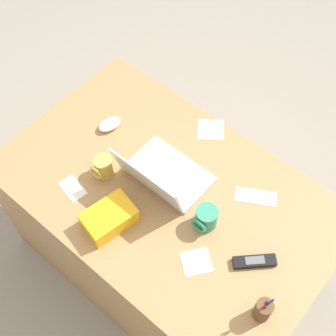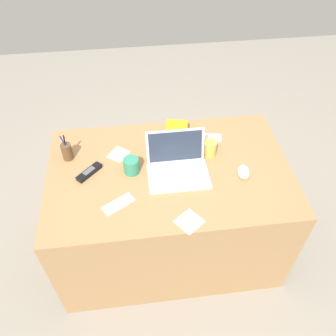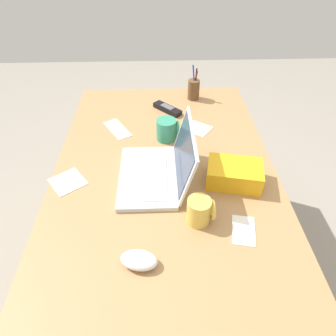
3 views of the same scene
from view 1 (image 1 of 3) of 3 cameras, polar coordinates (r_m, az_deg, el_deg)
ground_plane at (r=2.55m, az=-0.12°, el=-11.32°), size 6.00×6.00×0.00m
desk at (r=2.20m, az=-0.14°, el=-7.72°), size 1.38×0.86×0.75m
laptop at (r=1.86m, az=-0.72°, el=-0.94°), size 0.34×0.27×0.21m
computer_mouse at (r=2.06m, az=-7.29°, el=5.42°), size 0.09×0.12×0.04m
coffee_mug_white at (r=1.89m, az=-8.07°, el=0.11°), size 0.08×0.09×0.09m
coffee_mug_tall at (r=1.76m, az=4.73°, el=-6.23°), size 0.09×0.10×0.09m
cordless_phone at (r=1.75m, az=10.70°, el=-11.35°), size 0.14×0.14×0.03m
pen_holder at (r=1.66m, az=11.73°, el=-16.89°), size 0.06×0.06×0.18m
snack_bag at (r=1.78m, az=-7.32°, el=-6.16°), size 0.17×0.22×0.08m
paper_note_near_laptop at (r=1.74m, az=3.54°, el=-11.59°), size 0.14×0.14×0.00m
paper_note_left at (r=1.91m, az=-11.78°, el=-2.50°), size 0.13×0.09×0.00m
paper_note_right at (r=1.89m, az=10.83°, el=-3.52°), size 0.18×0.14×0.00m
paper_note_front at (r=2.05m, az=5.34°, el=4.78°), size 0.16×0.16×0.00m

